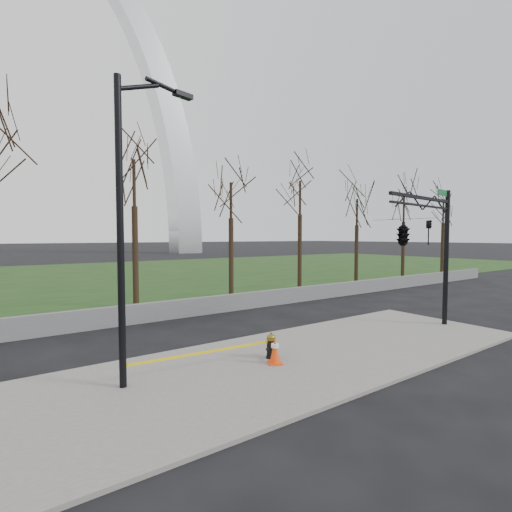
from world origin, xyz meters
TOP-DOWN VIEW (x-y plane):
  - ground at (0.00, 0.00)m, footprint 500.00×500.00m
  - sidewalk at (0.00, 0.00)m, footprint 18.00×6.00m
  - grass_strip at (0.00, 30.00)m, footprint 120.00×40.00m
  - guardrail at (0.00, 8.00)m, footprint 60.00×0.30m
  - gateway_arch at (0.00, 75.00)m, footprint 66.00×6.00m
  - tree_row at (4.63, 12.00)m, footprint 55.26×4.00m
  - fire_hydrant at (-0.93, 0.41)m, footprint 0.52×0.34m
  - traffic_cone at (-1.18, -0.09)m, footprint 0.54×0.54m
  - street_light at (-5.24, 0.84)m, footprint 2.36×0.72m
  - traffic_signal_mast at (4.95, -0.77)m, footprint 5.07×2.53m
  - caution_tape at (-2.97, 0.55)m, footprint 4.53×0.89m

SIDE VIEW (x-z plane):
  - ground at x=0.00m, z-range 0.00..0.00m
  - grass_strip at x=0.00m, z-range 0.00..0.06m
  - sidewalk at x=0.00m, z-range 0.00..0.10m
  - guardrail at x=0.00m, z-range 0.00..0.90m
  - fire_hydrant at x=-0.93m, z-range 0.07..0.89m
  - traffic_cone at x=-1.18m, z-range 0.10..0.90m
  - caution_tape at x=-2.97m, z-range 0.39..0.82m
  - traffic_signal_mast at x=4.95m, z-range 1.15..7.15m
  - tree_row at x=4.63m, z-range 0.00..8.95m
  - street_light at x=-5.24m, z-range 0.59..8.80m
  - gateway_arch at x=0.00m, z-range 0.00..65.00m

